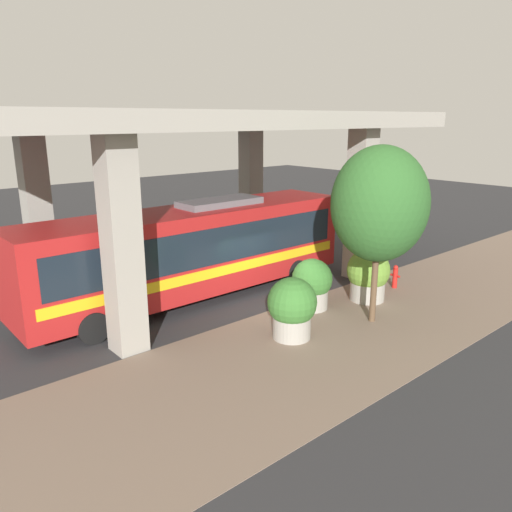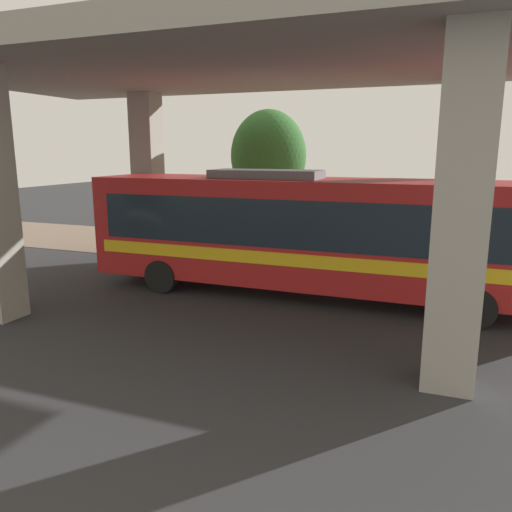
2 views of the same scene
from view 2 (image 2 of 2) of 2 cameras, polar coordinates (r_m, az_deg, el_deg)
name	(u,v)px [view 2 (image 2 of 2)]	position (r m, az deg, el deg)	size (l,w,h in m)	color
ground_plane	(288,270)	(17.90, 3.69, -1.62)	(80.00, 80.00, 0.00)	#2D2D30
sidewalk_strip	(310,254)	(20.71, 6.14, 0.24)	(6.00, 40.00, 0.02)	#7A6656
overpass	(246,81)	(13.73, -1.19, 19.40)	(9.40, 18.69, 6.83)	#9E998E
bus	(308,229)	(14.46, 5.94, 3.07)	(2.79, 12.86, 3.65)	#B21E1E
fire_hydrant	(178,241)	(21.18, -8.89, 1.74)	(0.41, 0.20, 0.96)	red
planter_front	(333,236)	(19.38, 8.82, 2.32)	(1.53, 1.53, 1.95)	#9E998E
planter_middle	(221,231)	(20.31, -4.00, 2.83)	(1.59, 1.59, 1.96)	#9E998E
planter_back	(266,239)	(18.78, 1.11, 1.93)	(1.44, 1.44, 1.83)	#9E998E
street_tree_near	(269,156)	(20.74, 1.44, 11.35)	(3.07, 3.07, 5.82)	brown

